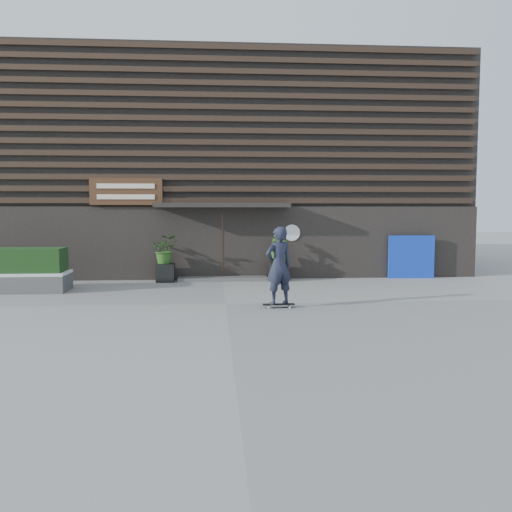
{
  "coord_description": "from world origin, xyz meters",
  "views": [
    {
      "loc": [
        -0.29,
        -14.03,
        2.46
      ],
      "look_at": [
        0.9,
        1.45,
        1.1
      ],
      "focal_mm": 38.78,
      "sensor_mm": 36.0,
      "label": 1
    }
  ],
  "objects": [
    {
      "name": "bamboo_right",
      "position": [
        1.9,
        4.4,
        1.08
      ],
      "size": [
        0.54,
        0.54,
        0.96
      ],
      "primitive_type": "imported",
      "color": "#2D591E",
      "rests_on": "planter_pot_right"
    },
    {
      "name": "bamboo_left",
      "position": [
        -1.9,
        4.4,
        1.08
      ],
      "size": [
        0.86,
        0.75,
        0.96
      ],
      "primitive_type": "imported",
      "color": "#2D591E",
      "rests_on": "planter_pot_left"
    },
    {
      "name": "skateboarder",
      "position": [
        1.3,
        -0.67,
        1.04
      ],
      "size": [
        0.81,
        0.68,
        2.0
      ],
      "color": "black",
      "rests_on": "ground"
    },
    {
      "name": "planter_pot_right",
      "position": [
        1.9,
        4.4,
        0.3
      ],
      "size": [
        0.6,
        0.6,
        0.6
      ],
      "primitive_type": "cube",
      "color": "black",
      "rests_on": "ground"
    },
    {
      "name": "entrance_step",
      "position": [
        0.0,
        4.6,
        0.06
      ],
      "size": [
        3.0,
        0.8,
        0.12
      ],
      "primitive_type": "cube",
      "color": "#4A4A47",
      "rests_on": "ground"
    },
    {
      "name": "snow_layer",
      "position": [
        -6.35,
        2.56,
        0.54
      ],
      "size": [
        3.5,
        1.2,
        0.08
      ],
      "primitive_type": "cube",
      "color": "white",
      "rests_on": "raised_bed"
    },
    {
      "name": "planter_pot_left",
      "position": [
        -1.9,
        4.4,
        0.3
      ],
      "size": [
        0.6,
        0.6,
        0.6
      ],
      "primitive_type": "cube",
      "color": "black",
      "rests_on": "ground"
    },
    {
      "name": "hedge",
      "position": [
        -6.35,
        2.56,
        0.93
      ],
      "size": [
        3.3,
        1.0,
        0.7
      ],
      "primitive_type": "cube",
      "color": "#153413",
      "rests_on": "snow_layer"
    },
    {
      "name": "blue_tarp",
      "position": [
        6.59,
        4.7,
        0.75
      ],
      "size": [
        1.6,
        0.22,
        1.49
      ],
      "primitive_type": "cube",
      "rotation": [
        0.0,
        0.0,
        -0.06
      ],
      "color": "#0D2EB2",
      "rests_on": "ground"
    },
    {
      "name": "raised_bed",
      "position": [
        -6.35,
        2.56,
        0.25
      ],
      "size": [
        3.5,
        1.2,
        0.5
      ],
      "primitive_type": "cube",
      "color": "#464644",
      "rests_on": "ground"
    },
    {
      "name": "ground",
      "position": [
        0.0,
        0.0,
        0.0
      ],
      "size": [
        80.0,
        80.0,
        0.0
      ],
      "primitive_type": "plane",
      "color": "gray",
      "rests_on": "ground"
    },
    {
      "name": "building",
      "position": [
        -0.0,
        9.96,
        3.99
      ],
      "size": [
        18.0,
        11.0,
        8.0
      ],
      "color": "black",
      "rests_on": "ground"
    }
  ]
}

